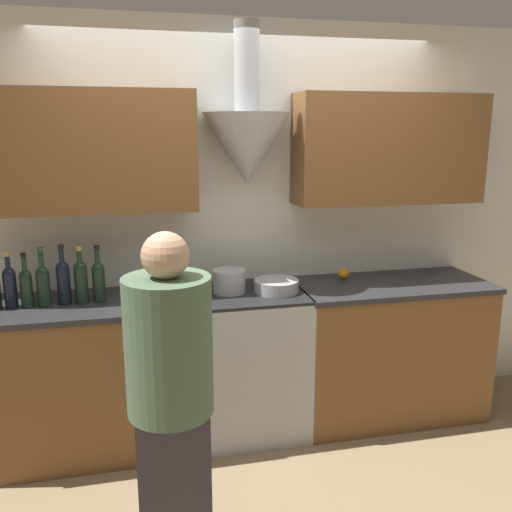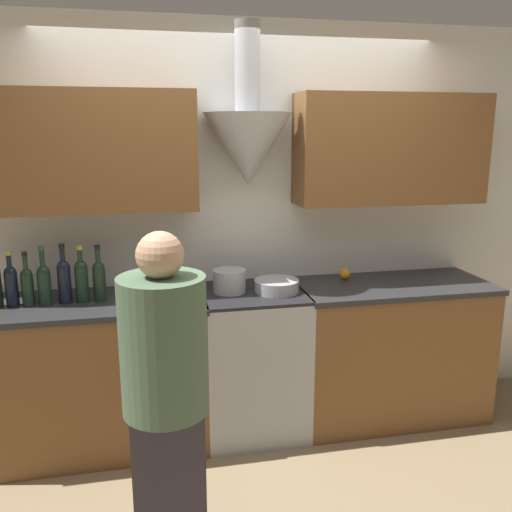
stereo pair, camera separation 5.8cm
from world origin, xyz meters
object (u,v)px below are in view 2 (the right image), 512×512
object	(u,v)px
mixing_bowl	(277,286)
person_foreground_left	(166,402)
wine_bottle_2	(27,285)
wine_bottle_6	(99,279)
wine_bottle_3	(44,282)
orange_fruit	(345,274)
stove_range	(253,360)
wine_bottle_5	(82,279)
stock_pot	(229,281)
wine_bottle_1	(11,284)
wine_bottle_4	(64,279)

from	to	relation	value
mixing_bowl	person_foreground_left	xyz separation A→B (m)	(-0.74, -1.12, -0.13)
wine_bottle_2	wine_bottle_6	xyz separation A→B (m)	(0.40, 0.01, 0.01)
wine_bottle_3	orange_fruit	size ratio (longest dim) A/B	4.62
person_foreground_left	stove_range	bearing A→B (deg)	62.97
wine_bottle_5	orange_fruit	xyz separation A→B (m)	(1.68, 0.16, -0.10)
stock_pot	mixing_bowl	distance (m)	0.30
wine_bottle_6	stock_pot	xyz separation A→B (m)	(0.77, 0.02, -0.06)
stock_pot	wine_bottle_2	bearing A→B (deg)	-178.50
stock_pot	orange_fruit	bearing A→B (deg)	9.48
wine_bottle_1	wine_bottle_3	distance (m)	0.18
orange_fruit	wine_bottle_4	bearing A→B (deg)	-175.16
wine_bottle_4	stock_pot	world-z (taller)	wine_bottle_4
wine_bottle_2	wine_bottle_3	xyz separation A→B (m)	(0.09, -0.00, 0.01)
wine_bottle_6	person_foreground_left	world-z (taller)	person_foreground_left
wine_bottle_2	mixing_bowl	distance (m)	1.46
wine_bottle_6	mixing_bowl	distance (m)	1.07
stove_range	wine_bottle_1	size ratio (longest dim) A/B	2.93
wine_bottle_2	wine_bottle_4	size ratio (longest dim) A/B	0.90
stove_range	stock_pot	bearing A→B (deg)	173.27
wine_bottle_3	wine_bottle_5	distance (m)	0.21
mixing_bowl	wine_bottle_2	bearing A→B (deg)	178.96
wine_bottle_1	wine_bottle_5	xyz separation A→B (m)	(0.38, -0.00, 0.01)
stove_range	wine_bottle_3	distance (m)	1.36
wine_bottle_4	stock_pot	bearing A→B (deg)	0.90
wine_bottle_1	person_foreground_left	distance (m)	1.43
stock_pot	orange_fruit	world-z (taller)	stock_pot
wine_bottle_5	wine_bottle_1	bearing A→B (deg)	179.48
stove_range	wine_bottle_1	distance (m)	1.52
orange_fruit	wine_bottle_1	bearing A→B (deg)	-175.76
wine_bottle_4	mixing_bowl	xyz separation A→B (m)	(1.26, -0.04, -0.10)
wine_bottle_1	wine_bottle_4	bearing A→B (deg)	0.56
stove_range	orange_fruit	size ratio (longest dim) A/B	12.65
wine_bottle_6	stock_pot	size ratio (longest dim) A/B	1.65
mixing_bowl	stock_pot	bearing A→B (deg)	168.80
stove_range	person_foreground_left	world-z (taller)	person_foreground_left
stock_pot	person_foreground_left	distance (m)	1.27
wine_bottle_5	wine_bottle_6	bearing A→B (deg)	2.32
stove_range	wine_bottle_2	xyz separation A→B (m)	(-1.31, -0.01, 0.59)
stock_pot	mixing_bowl	bearing A→B (deg)	-11.20
wine_bottle_1	wine_bottle_5	distance (m)	0.38
wine_bottle_4	person_foreground_left	xyz separation A→B (m)	(0.52, -1.16, -0.23)
wine_bottle_4	wine_bottle_6	bearing A→B (deg)	-0.68
wine_bottle_5	mixing_bowl	bearing A→B (deg)	-1.75
wine_bottle_3	mixing_bowl	bearing A→B (deg)	-1.05
wine_bottle_6	stock_pot	bearing A→B (deg)	1.30
wine_bottle_6	wine_bottle_5	bearing A→B (deg)	-177.68
wine_bottle_4	mixing_bowl	distance (m)	1.26
wine_bottle_3	wine_bottle_6	size ratio (longest dim) A/B	1.02
wine_bottle_5	person_foreground_left	xyz separation A→B (m)	(0.43, -1.15, -0.23)
wine_bottle_5	wine_bottle_6	size ratio (longest dim) A/B	1.00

